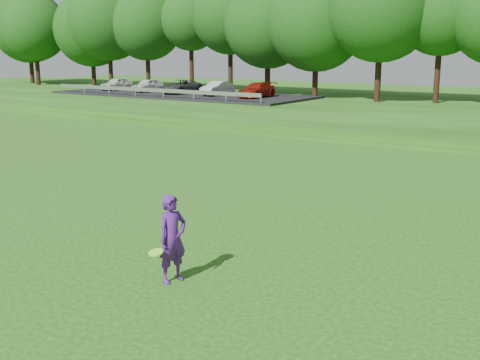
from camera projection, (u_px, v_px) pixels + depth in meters
The scene contains 5 objects.
ground at pixel (87, 254), 14.15m from camera, with size 140.00×140.00×0.00m, color #1A440D.
berm at pixel (459, 114), 41.73m from camera, with size 130.00×30.00×0.60m, color #1A440D.
walking_path at pixel (388, 144), 30.41m from camera, with size 130.00×1.60×0.04m, color gray.
parking_lot at pixel (182, 91), 53.48m from camera, with size 24.00×9.00×1.38m.
woman at pixel (172, 239), 12.30m from camera, with size 0.58×0.99×1.84m.
Camera 1 is at (10.46, -9.19, 4.73)m, focal length 45.00 mm.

